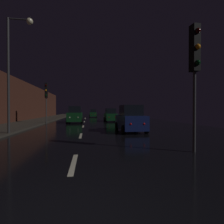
{
  "coord_description": "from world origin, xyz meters",
  "views": [
    {
      "loc": [
        0.45,
        -2.67,
        1.74
      ],
      "look_at": [
        3.05,
        15.56,
        1.51
      ],
      "focal_mm": 27.66,
      "sensor_mm": 36.0,
      "label": 1
    }
  ],
  "objects_px": {
    "streetlamp_overhead": "(15,58)",
    "car_approaching_headlights": "(75,115)",
    "car_parked_right_near": "(130,119)",
    "traffic_light_far_left": "(46,94)",
    "car_distant_taillights": "(93,113)",
    "traffic_light_near_right": "(195,59)",
    "car_parked_right_far": "(110,115)"
  },
  "relations": [
    {
      "from": "streetlamp_overhead",
      "to": "car_approaching_headlights",
      "type": "bearing_deg",
      "value": 74.03
    },
    {
      "from": "streetlamp_overhead",
      "to": "car_parked_right_near",
      "type": "distance_m",
      "value": 9.45
    },
    {
      "from": "streetlamp_overhead",
      "to": "car_parked_right_near",
      "type": "xyz_separation_m",
      "value": [
        8.36,
        0.96,
        -4.3
      ]
    },
    {
      "from": "traffic_light_far_left",
      "to": "car_approaching_headlights",
      "type": "relative_size",
      "value": 1.15
    },
    {
      "from": "car_distant_taillights",
      "to": "traffic_light_far_left",
      "type": "bearing_deg",
      "value": 161.36
    },
    {
      "from": "traffic_light_near_right",
      "to": "car_parked_right_near",
      "type": "xyz_separation_m",
      "value": [
        -0.9,
        7.12,
        -2.84
      ]
    },
    {
      "from": "car_parked_right_far",
      "to": "traffic_light_near_right",
      "type": "bearing_deg",
      "value": -177.33
    },
    {
      "from": "car_distant_taillights",
      "to": "car_parked_right_near",
      "type": "bearing_deg",
      "value": -175.69
    },
    {
      "from": "car_parked_right_far",
      "to": "streetlamp_overhead",
      "type": "bearing_deg",
      "value": 147.55
    },
    {
      "from": "car_distant_taillights",
      "to": "car_parked_right_near",
      "type": "height_order",
      "value": "car_parked_right_near"
    },
    {
      "from": "car_parked_right_far",
      "to": "car_approaching_headlights",
      "type": "bearing_deg",
      "value": 109.35
    },
    {
      "from": "traffic_light_far_left",
      "to": "car_parked_right_far",
      "type": "relative_size",
      "value": 1.32
    },
    {
      "from": "car_approaching_headlights",
      "to": "car_parked_right_far",
      "type": "distance_m",
      "value": 5.42
    },
    {
      "from": "traffic_light_far_left",
      "to": "car_approaching_headlights",
      "type": "height_order",
      "value": "traffic_light_far_left"
    },
    {
      "from": "car_parked_right_far",
      "to": "car_parked_right_near",
      "type": "xyz_separation_m",
      "value": [
        -0.0,
        -12.2,
        0.07
      ]
    },
    {
      "from": "car_approaching_headlights",
      "to": "car_distant_taillights",
      "type": "height_order",
      "value": "car_approaching_headlights"
    },
    {
      "from": "traffic_light_near_right",
      "to": "car_distant_taillights",
      "type": "distance_m",
      "value": 35.59
    },
    {
      "from": "streetlamp_overhead",
      "to": "car_distant_taillights",
      "type": "bearing_deg",
      "value": 77.93
    },
    {
      "from": "car_approaching_headlights",
      "to": "car_distant_taillights",
      "type": "xyz_separation_m",
      "value": [
        2.99,
        17.82,
        -0.16
      ]
    },
    {
      "from": "car_approaching_headlights",
      "to": "car_parked_right_far",
      "type": "bearing_deg",
      "value": 109.35
    },
    {
      "from": "streetlamp_overhead",
      "to": "car_distant_taillights",
      "type": "distance_m",
      "value": 30.16
    },
    {
      "from": "traffic_light_far_left",
      "to": "traffic_light_near_right",
      "type": "height_order",
      "value": "traffic_light_near_right"
    },
    {
      "from": "car_distant_taillights",
      "to": "car_parked_right_far",
      "type": "height_order",
      "value": "car_parked_right_far"
    },
    {
      "from": "streetlamp_overhead",
      "to": "traffic_light_near_right",
      "type": "bearing_deg",
      "value": -33.61
    },
    {
      "from": "traffic_light_far_left",
      "to": "car_parked_right_far",
      "type": "xyz_separation_m",
      "value": [
        8.59,
        3.14,
        -2.86
      ]
    },
    {
      "from": "traffic_light_far_left",
      "to": "car_parked_right_far",
      "type": "height_order",
      "value": "traffic_light_far_left"
    },
    {
      "from": "traffic_light_far_left",
      "to": "traffic_light_near_right",
      "type": "bearing_deg",
      "value": 32.32
    },
    {
      "from": "streetlamp_overhead",
      "to": "car_parked_right_far",
      "type": "xyz_separation_m",
      "value": [
        8.36,
        13.16,
        -4.37
      ]
    },
    {
      "from": "traffic_light_near_right",
      "to": "car_approaching_headlights",
      "type": "relative_size",
      "value": 1.17
    },
    {
      "from": "traffic_light_near_right",
      "to": "streetlamp_overhead",
      "type": "xyz_separation_m",
      "value": [
        -9.27,
        6.16,
        1.45
      ]
    },
    {
      "from": "streetlamp_overhead",
      "to": "car_parked_right_near",
      "type": "bearing_deg",
      "value": 6.55
    },
    {
      "from": "car_parked_right_near",
      "to": "streetlamp_overhead",
      "type": "bearing_deg",
      "value": 96.55
    }
  ]
}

